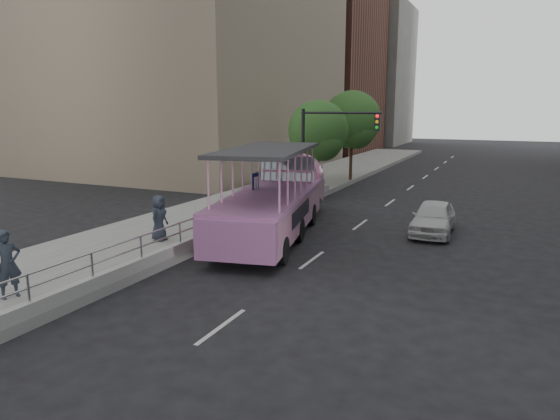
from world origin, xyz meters
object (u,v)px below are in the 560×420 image
object	(u,v)px
street_tree_near	(319,133)
street_tree_far	(353,122)
traffic_signal	(325,143)
duck_boat	(277,201)
car	(433,218)
pedestrian_far	(159,218)
pedestrian_near	(8,264)
parking_sign	(256,195)

from	to	relation	value
street_tree_near	street_tree_far	bearing A→B (deg)	88.09
traffic_signal	duck_boat	bearing A→B (deg)	-91.25
car	pedestrian_far	size ratio (longest dim) A/B	2.34
street_tree_near	pedestrian_far	bearing A→B (deg)	-96.67
duck_boat	street_tree_far	size ratio (longest dim) A/B	1.78
duck_boat	pedestrian_near	xyz separation A→B (m)	(-2.83, -10.40, -0.16)
street_tree_near	street_tree_far	distance (m)	6.02
car	parking_sign	xyz separation A→B (m)	(-6.81, -3.13, 0.95)
traffic_signal	street_tree_near	xyz separation A→B (m)	(-1.60, 3.43, 0.32)
car	pedestrian_far	xyz separation A→B (m)	(-9.05, -6.70, 0.48)
pedestrian_far	street_tree_far	distance (m)	19.25
parking_sign	street_tree_far	size ratio (longest dim) A/B	0.40
pedestrian_far	parking_sign	xyz separation A→B (m)	(2.24, 3.57, 0.47)
parking_sign	street_tree_far	bearing A→B (deg)	91.98
duck_boat	street_tree_far	distance (m)	15.22
pedestrian_near	street_tree_near	distance (m)	19.51
car	street_tree_near	bearing A→B (deg)	138.68
pedestrian_far	parking_sign	bearing A→B (deg)	-38.00
duck_boat	pedestrian_far	distance (m)	5.02
duck_boat	pedestrian_near	size ratio (longest dim) A/B	6.29
car	street_tree_near	size ratio (longest dim) A/B	0.71
pedestrian_far	street_tree_far	xyz separation A→B (m)	(1.71, 18.92, 3.14)
pedestrian_near	pedestrian_far	world-z (taller)	pedestrian_near
car	street_tree_far	distance (m)	14.70
pedestrian_far	street_tree_near	xyz separation A→B (m)	(1.51, 12.92, 2.65)
street_tree_far	duck_boat	bearing A→B (deg)	-85.09
car	parking_sign	size ratio (longest dim) A/B	1.57
street_tree_near	street_tree_far	world-z (taller)	street_tree_far
pedestrian_near	street_tree_near	bearing A→B (deg)	15.84
parking_sign	street_tree_near	distance (m)	9.62
street_tree_far	parking_sign	bearing A→B (deg)	-88.02
pedestrian_near	street_tree_far	bearing A→B (deg)	16.34
duck_boat	traffic_signal	xyz separation A→B (m)	(0.12, 5.46, 2.12)
street_tree_far	pedestrian_near	bearing A→B (deg)	-93.52
street_tree_near	pedestrian_near	bearing A→B (deg)	-94.02
pedestrian_near	pedestrian_far	distance (m)	6.37
parking_sign	traffic_signal	bearing A→B (deg)	81.65
duck_boat	parking_sign	xyz separation A→B (m)	(-0.75, -0.46, 0.26)
car	parking_sign	bearing A→B (deg)	-157.15
car	street_tree_near	xyz separation A→B (m)	(-7.54, 6.22, 3.13)
parking_sign	street_tree_far	xyz separation A→B (m)	(-0.53, 15.35, 2.67)
pedestrian_far	street_tree_far	size ratio (longest dim) A/B	0.27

